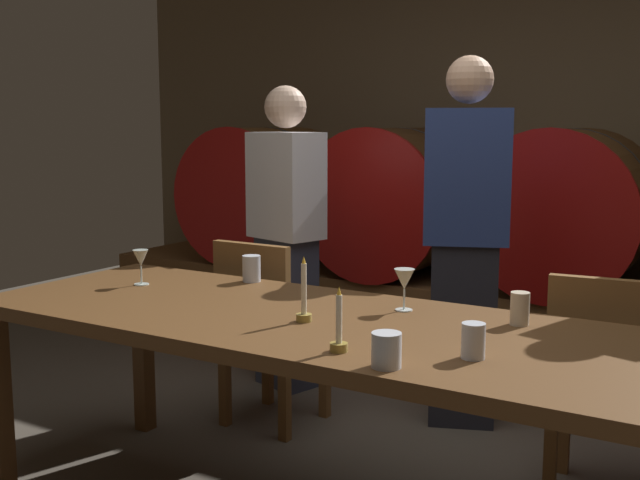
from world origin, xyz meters
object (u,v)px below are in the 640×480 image
object	(u,v)px
wine_barrel_center	(569,210)
wine_barrel_left	(399,201)
guest_center	(465,239)
cup_far_right	(520,309)
candle_right	(339,334)
dining_table	(326,339)
chair_left	(266,324)
chair_right	(607,380)
cup_center_left	(386,350)
wine_glass_center	(404,281)
guest_left	(286,235)
wine_barrel_far_left	(269,193)
wine_glass_left	(141,260)
cup_center_right	(473,341)
cup_far_left	(251,269)
candle_left	(304,303)

from	to	relation	value
wine_barrel_center	wine_barrel_left	bearing A→B (deg)	180.00
guest_center	cup_far_right	bearing A→B (deg)	98.14
candle_right	wine_barrel_center	bearing A→B (deg)	90.64
guest_center	cup_far_right	xyz separation A→B (m)	(0.55, -0.96, -0.06)
dining_table	chair_left	world-z (taller)	chair_left
chair_right	cup_center_left	bearing A→B (deg)	65.28
wine_barrel_center	wine_glass_center	size ratio (longest dim) A/B	6.56
chair_left	guest_left	bearing A→B (deg)	-64.77
wine_barrel_far_left	chair_right	distance (m)	3.27
wine_glass_left	cup_center_left	size ratio (longest dim) A/B	1.50
chair_left	cup_center_right	world-z (taller)	chair_left
wine_barrel_left	cup_far_left	bearing A→B (deg)	-81.21
cup_far_right	cup_far_left	bearing A→B (deg)	173.97
guest_left	cup_center_right	size ratio (longest dim) A/B	16.09
wine_barrel_far_left	wine_glass_left	bearing A→B (deg)	-66.65
chair_right	cup_far_right	xyz separation A→B (m)	(-0.20, -0.43, 0.33)
wine_barrel_left	wine_barrel_center	world-z (taller)	same
wine_barrel_center	cup_center_right	distance (m)	2.66
wine_barrel_left	wine_glass_center	size ratio (longest dim) A/B	6.56
chair_right	cup_center_left	world-z (taller)	chair_right
wine_barrel_left	chair_right	xyz separation A→B (m)	(1.67, -1.78, -0.42)
chair_left	wine_glass_left	distance (m)	0.74
cup_center_left	wine_barrel_far_left	bearing A→B (deg)	129.63
dining_table	candle_left	world-z (taller)	candle_left
chair_right	wine_glass_center	xyz separation A→B (m)	(-0.60, -0.45, 0.38)
dining_table	candle_right	distance (m)	0.39
wine_glass_center	cup_far_left	size ratio (longest dim) A/B	1.35
wine_barrel_left	dining_table	xyz separation A→B (m)	(0.90, -2.47, -0.21)
guest_center	candle_left	size ratio (longest dim) A/B	7.88
wine_barrel_center	chair_left	world-z (taller)	wine_barrel_center
guest_left	wine_glass_left	xyz separation A→B (m)	(0.06, -1.14, 0.04)
candle_right	cup_center_left	size ratio (longest dim) A/B	1.99
chair_left	guest_center	world-z (taller)	guest_center
guest_center	cup_center_right	bearing A→B (deg)	90.01
wine_barrel_far_left	wine_glass_center	size ratio (longest dim) A/B	6.56
wine_barrel_far_left	candle_left	world-z (taller)	wine_barrel_far_left
wine_barrel_far_left	wine_barrel_left	distance (m)	1.04
wine_glass_center	cup_far_left	distance (m)	0.76
candle_right	dining_table	bearing A→B (deg)	126.34
chair_left	cup_far_right	bearing A→B (deg)	162.34
chair_right	wine_glass_center	distance (m)	0.84
dining_table	cup_center_left	size ratio (longest dim) A/B	27.11
dining_table	cup_far_right	bearing A→B (deg)	24.47
guest_left	cup_center_right	world-z (taller)	guest_left
wine_barrel_center	cup_center_right	bearing A→B (deg)	-81.80
wine_barrel_far_left	cup_center_right	world-z (taller)	wine_barrel_far_left
wine_barrel_center	wine_glass_center	bearing A→B (deg)	-90.51
candle_right	cup_far_left	distance (m)	1.05
wine_barrel_far_left	cup_far_right	world-z (taller)	wine_barrel_far_left
wine_barrel_far_left	cup_far_left	distance (m)	2.50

